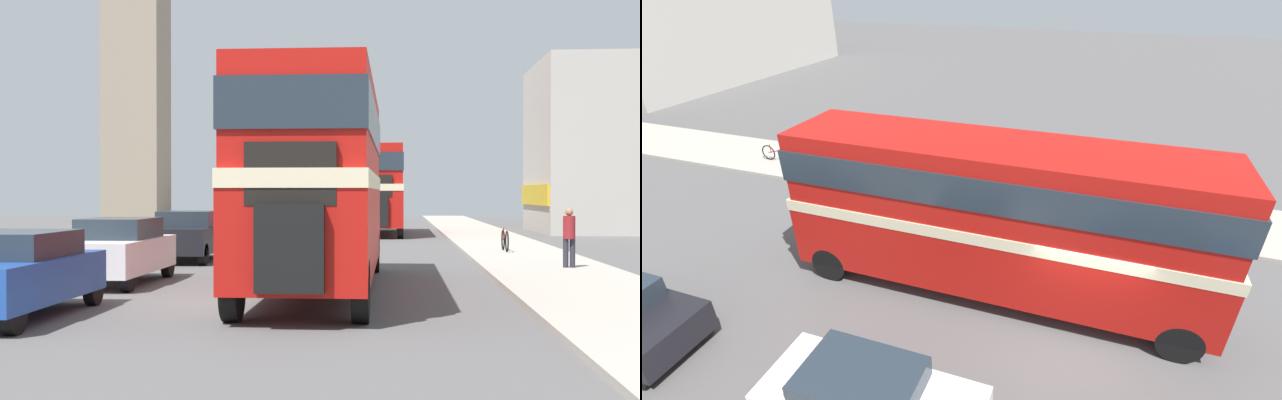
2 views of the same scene
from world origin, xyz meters
TOP-DOWN VIEW (x-y plane):
  - ground_plane at (0.00, 0.00)m, footprint 120.00×120.00m
  - sidewalk_right at (6.75, 0.00)m, footprint 3.50×120.00m
  - double_decker_bus at (1.06, 2.46)m, footprint 2.40×11.17m
  - bus_distant at (1.79, 28.23)m, footprint 2.53×10.00m
  - car_parked_near at (-3.78, -2.00)m, footprint 1.83×4.41m
  - car_parked_mid at (-3.72, 3.59)m, footprint 1.67×4.26m
  - car_parked_far at (-3.68, 10.52)m, footprint 1.84×4.28m
  - pedestrian_walking at (7.26, 7.55)m, footprint 0.32×0.32m
  - bicycle_on_pavement at (6.38, 14.12)m, footprint 0.05×1.76m

SIDE VIEW (x-z plane):
  - ground_plane at x=0.00m, z-range 0.00..0.00m
  - sidewalk_right at x=6.75m, z-range 0.00..0.12m
  - bicycle_on_pavement at x=6.38m, z-range 0.09..0.87m
  - car_parked_near at x=-3.78m, z-range 0.03..1.48m
  - car_parked_mid at x=-3.72m, z-range 0.02..1.54m
  - car_parked_far at x=-3.68m, z-range 0.02..1.56m
  - pedestrian_walking at x=7.26m, z-range 0.22..1.80m
  - double_decker_bus at x=1.06m, z-range 0.40..4.74m
  - bus_distant at x=1.79m, z-range 0.40..4.74m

